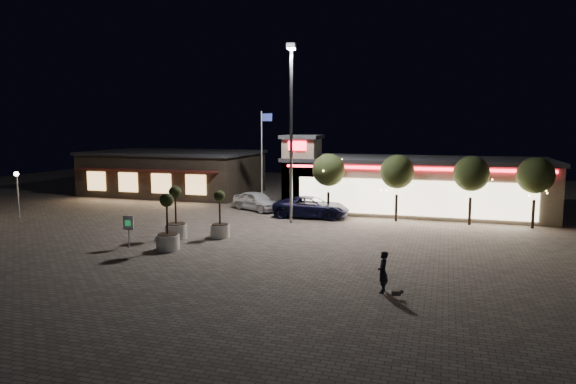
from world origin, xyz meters
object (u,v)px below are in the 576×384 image
(pedestrian, at_px, (383,272))
(valet_sign, at_px, (128,226))
(pickup_truck, at_px, (311,207))
(white_sedan, at_px, (257,201))
(planter_mid, at_px, (168,233))
(planter_left, at_px, (176,222))

(pedestrian, height_order, valet_sign, valet_sign)
(pickup_truck, distance_m, valet_sign, 14.46)
(white_sedan, bearing_deg, pedestrian, -116.23)
(white_sedan, height_order, pedestrian, pedestrian)
(valet_sign, bearing_deg, white_sedan, 80.69)
(pickup_truck, height_order, planter_mid, planter_mid)
(pickup_truck, distance_m, planter_left, 11.25)
(planter_left, bearing_deg, planter_mid, -69.67)
(pickup_truck, distance_m, white_sedan, 5.35)
(white_sedan, distance_m, planter_mid, 13.99)
(valet_sign, bearing_deg, planter_mid, 5.50)
(planter_left, xyz_separation_m, planter_mid, (1.01, -2.72, -0.02))
(white_sedan, height_order, planter_mid, planter_mid)
(pedestrian, xyz_separation_m, valet_sign, (-14.57, 3.63, 0.40))
(pickup_truck, bearing_deg, planter_mid, 155.31)
(pickup_truck, bearing_deg, planter_left, 145.23)
(pedestrian, bearing_deg, pickup_truck, -156.80)
(white_sedan, bearing_deg, pickup_truck, -80.17)
(pickup_truck, relative_size, pedestrian, 3.28)
(pedestrian, distance_m, valet_sign, 15.03)
(white_sedan, relative_size, planter_left, 1.41)
(white_sedan, relative_size, pedestrian, 2.65)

